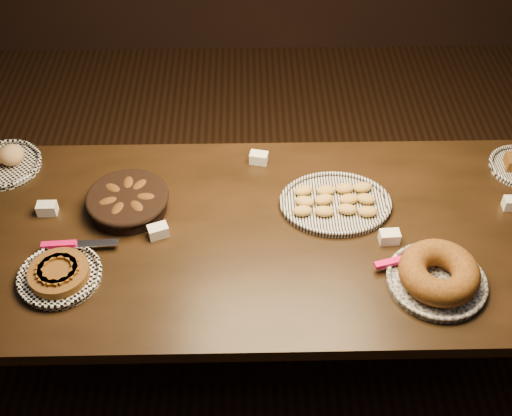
{
  "coord_description": "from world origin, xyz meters",
  "views": [
    {
      "loc": [
        -0.06,
        -1.56,
        2.43
      ],
      "look_at": [
        -0.03,
        0.05,
        0.82
      ],
      "focal_mm": 45.0,
      "sensor_mm": 36.0,
      "label": 1
    }
  ],
  "objects_px": {
    "buffet_table": "(264,245)",
    "apple_tart_plate": "(60,274)",
    "bundt_cake_plate": "(438,275)",
    "madeleine_platter": "(335,202)"
  },
  "relations": [
    {
      "from": "buffet_table",
      "to": "apple_tart_plate",
      "type": "relative_size",
      "value": 7.46
    },
    {
      "from": "bundt_cake_plate",
      "to": "apple_tart_plate",
      "type": "bearing_deg",
      "value": -161.06
    },
    {
      "from": "madeleine_platter",
      "to": "bundt_cake_plate",
      "type": "bearing_deg",
      "value": -30.23
    },
    {
      "from": "madeleine_platter",
      "to": "buffet_table",
      "type": "bearing_deg",
      "value": -133.1
    },
    {
      "from": "buffet_table",
      "to": "bundt_cake_plate",
      "type": "height_order",
      "value": "bundt_cake_plate"
    },
    {
      "from": "apple_tart_plate",
      "to": "bundt_cake_plate",
      "type": "relative_size",
      "value": 0.87
    },
    {
      "from": "madeleine_platter",
      "to": "bundt_cake_plate",
      "type": "relative_size",
      "value": 1.1
    },
    {
      "from": "apple_tart_plate",
      "to": "madeleine_platter",
      "type": "relative_size",
      "value": 0.78
    },
    {
      "from": "buffet_table",
      "to": "madeleine_platter",
      "type": "xyz_separation_m",
      "value": [
        0.27,
        0.13,
        0.09
      ]
    },
    {
      "from": "buffet_table",
      "to": "madeleine_platter",
      "type": "distance_m",
      "value": 0.31
    }
  ]
}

